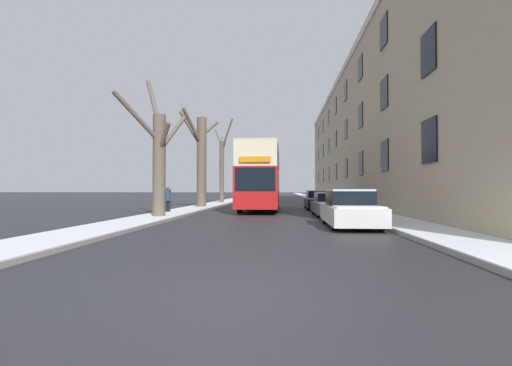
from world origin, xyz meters
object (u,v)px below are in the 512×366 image
bare_tree_left_1 (201,158)px  parked_car_2 (318,200)px  parked_car_1 (330,205)px  pedestrian_left_sidewalk (168,198)px  bare_tree_left_0 (159,157)px  double_decker_bus (261,175)px  parked_car_0 (350,210)px  bare_tree_left_2 (222,167)px

bare_tree_left_1 → parked_car_2: (8.99, -0.32, -3.29)m
parked_car_1 → pedestrian_left_sidewalk: size_ratio=2.58×
bare_tree_left_0 → bare_tree_left_1: size_ratio=0.99×
bare_tree_left_1 → parked_car_1: 11.64m
double_decker_bus → bare_tree_left_0: bearing=-121.9°
bare_tree_left_0 → pedestrian_left_sidewalk: size_ratio=4.33×
parked_car_2 → bare_tree_left_1: bearing=178.0°
double_decker_bus → pedestrian_left_sidewalk: 7.04m
bare_tree_left_0 → double_decker_bus: 8.88m
parked_car_0 → pedestrian_left_sidewalk: (-9.48, 6.03, 0.26)m
parked_car_1 → bare_tree_left_1: bearing=143.6°
bare_tree_left_0 → bare_tree_left_2: (0.08, 17.76, 0.71)m
parked_car_1 → double_decker_bus: bearing=131.8°
double_decker_bus → pedestrian_left_sidewalk: double_decker_bus is taller
parked_car_0 → pedestrian_left_sidewalk: pedestrian_left_sidewalk is taller
bare_tree_left_0 → bare_tree_left_2: bearing=89.7°
parked_car_2 → pedestrian_left_sidewalk: pedestrian_left_sidewalk is taller
bare_tree_left_2 → bare_tree_left_1: bearing=-91.2°
parked_car_2 → pedestrian_left_sidewalk: size_ratio=2.67×
double_decker_bus → parked_car_2: (4.21, 1.58, -1.84)m
double_decker_bus → pedestrian_left_sidewalk: (-5.27, -4.41, -1.55)m
parked_car_0 → parked_car_1: parked_car_0 is taller
bare_tree_left_0 → bare_tree_left_1: (-0.09, 9.41, 0.84)m
bare_tree_left_2 → parked_car_0: bearing=-66.9°
bare_tree_left_0 → bare_tree_left_2: 17.77m
bare_tree_left_0 → pedestrian_left_sidewalk: bearing=100.6°
bare_tree_left_2 → parked_car_1: size_ratio=1.92×
bare_tree_left_2 → double_decker_bus: bare_tree_left_2 is taller
pedestrian_left_sidewalk → bare_tree_left_1: bearing=-129.7°
bare_tree_left_0 → double_decker_bus: bearing=58.1°
bare_tree_left_1 → parked_car_1: bare_tree_left_1 is taller
parked_car_1 → pedestrian_left_sidewalk: 9.49m
parked_car_1 → bare_tree_left_2: bearing=120.5°
bare_tree_left_2 → pedestrian_left_sidewalk: (-0.67, -14.65, -2.86)m
bare_tree_left_1 → parked_car_2: size_ratio=1.64×
bare_tree_left_0 → parked_car_2: bare_tree_left_0 is taller
bare_tree_left_1 → pedestrian_left_sidewalk: bearing=-94.4°
double_decker_bus → parked_car_1: double_decker_bus is taller
parked_car_0 → double_decker_bus: bearing=112.0°
bare_tree_left_0 → parked_car_0: 9.67m
parked_car_1 → parked_car_2: parked_car_2 is taller
parked_car_0 → pedestrian_left_sidewalk: bearing=147.5°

